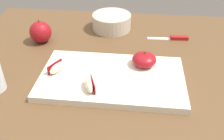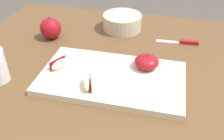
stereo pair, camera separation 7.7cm
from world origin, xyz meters
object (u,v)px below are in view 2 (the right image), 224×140
Objects in this scene: cutting_board at (112,78)px; ceramic_fruit_bowl at (122,22)px; apple_wedge_front at (87,83)px; apple_wedge_left at (60,64)px; paring_knife at (185,42)px; apple_half_skin_up at (147,62)px; whole_apple_red_delicious at (51,28)px.

ceramic_fruit_bowl is (-0.04, 0.36, 0.02)m from cutting_board.
ceramic_fruit_bowl is at bearing 87.93° from apple_wedge_front.
apple_wedge_left reaches higher than paring_knife.
apple_wedge_left is at bearing 179.28° from cutting_board.
apple_half_skin_up reaches higher than cutting_board.
apple_wedge_front is 0.76× the size of whole_apple_red_delicious.
whole_apple_red_delicious is 0.29m from ceramic_fruit_bowl.
apple_half_skin_up is 0.32m from ceramic_fruit_bowl.
ceramic_fruit_bowl reaches higher than cutting_board.
cutting_board is 0.17m from apple_wedge_left.
apple_wedge_front is at bearing -128.37° from cutting_board.
apple_wedge_front is (-0.06, -0.07, 0.02)m from cutting_board.
apple_half_skin_up is at bearing 34.95° from cutting_board.
apple_wedge_front and apple_wedge_left have the same top height.
whole_apple_red_delicious is at bearing 129.81° from apple_wedge_front.
apple_wedge_left is 0.42× the size of paring_knife.
ceramic_fruit_bowl is (-0.26, 0.07, 0.03)m from paring_knife.
apple_half_skin_up is 0.21m from apple_wedge_front.
cutting_board is 2.74× the size of ceramic_fruit_bowl.
whole_apple_red_delicious is (-0.24, 0.29, 0.01)m from apple_wedge_front.
cutting_board is at bearing -145.05° from apple_half_skin_up.
whole_apple_red_delicious reaches higher than ceramic_fruit_bowl.
cutting_board is 0.12m from apple_half_skin_up.
apple_half_skin_up is (0.10, 0.07, 0.03)m from cutting_board.
apple_half_skin_up is at bearing -64.85° from ceramic_fruit_bowl.
apple_half_skin_up is at bearing -20.93° from whole_apple_red_delicious.
paring_knife is (0.28, 0.37, -0.03)m from apple_wedge_front.
paring_knife is 1.76× the size of whole_apple_red_delicious.
paring_knife is at bearing 53.10° from cutting_board.
whole_apple_red_delicious is at bearing 159.07° from apple_half_skin_up.
apple_wedge_front is at bearing -92.07° from ceramic_fruit_bowl.
apple_wedge_front is (-0.15, -0.14, -0.01)m from apple_half_skin_up.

